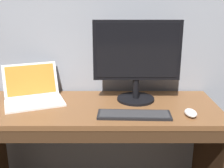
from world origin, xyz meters
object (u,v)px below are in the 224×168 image
at_px(external_monitor, 136,59).
at_px(wired_keyboard, 133,115).
at_px(computer_mouse, 189,113).
at_px(laptop_white, 32,94).

relative_size(external_monitor, wired_keyboard, 1.30).
bearing_deg(computer_mouse, laptop_white, 162.81).
xyz_separation_m(external_monitor, wired_keyboard, (-0.03, -0.25, -0.27)).
height_order(wired_keyboard, computer_mouse, computer_mouse).
height_order(external_monitor, computer_mouse, external_monitor).
bearing_deg(external_monitor, laptop_white, -179.38).
distance_m(laptop_white, wired_keyboard, 0.67).
xyz_separation_m(wired_keyboard, computer_mouse, (0.32, 0.00, 0.01)).
bearing_deg(laptop_white, computer_mouse, -14.21).
relative_size(laptop_white, wired_keyboard, 1.05).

